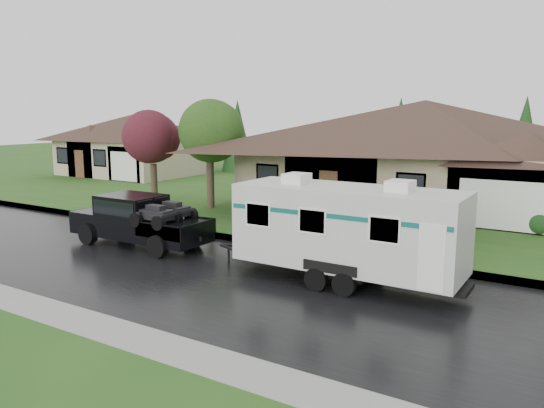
{
  "coord_description": "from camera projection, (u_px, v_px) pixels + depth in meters",
  "views": [
    {
      "loc": [
        10.15,
        -14.69,
        5.11
      ],
      "look_at": [
        -0.2,
        2.0,
        1.7
      ],
      "focal_mm": 35.0,
      "sensor_mm": 36.0,
      "label": 1
    }
  ],
  "objects": [
    {
      "name": "shrub_row",
      "position": [
        393.0,
        208.0,
        25.08
      ],
      "size": [
        13.6,
        1.0,
        1.0
      ],
      "color": "#143814",
      "rests_on": "lawn"
    },
    {
      "name": "curb",
      "position": [
        280.0,
        245.0,
        20.31
      ],
      "size": [
        140.0,
        0.5,
        0.15
      ],
      "primitive_type": "cube",
      "color": "gray",
      "rests_on": "ground"
    },
    {
      "name": "road",
      "position": [
        211.0,
        276.0,
        16.76
      ],
      "size": [
        140.0,
        8.0,
        0.01
      ],
      "primitive_type": "cube",
      "color": "black",
      "rests_on": "ground"
    },
    {
      "name": "travel_trailer",
      "position": [
        348.0,
        227.0,
        15.83
      ],
      "size": [
        7.21,
        2.53,
        3.23
      ],
      "color": "silver",
      "rests_on": "ground"
    },
    {
      "name": "tree_left_green",
      "position": [
        209.0,
        134.0,
        27.25
      ],
      "size": [
        3.35,
        3.35,
        5.55
      ],
      "color": "#382B1E",
      "rests_on": "lawn"
    },
    {
      "name": "house_far",
      "position": [
        135.0,
        139.0,
        42.52
      ],
      "size": [
        10.8,
        8.64,
        5.8
      ],
      "color": "tan",
      "rests_on": "lawn"
    },
    {
      "name": "house_main",
      "position": [
        429.0,
        141.0,
        28.22
      ],
      "size": [
        19.44,
        10.8,
        6.9
      ],
      "color": "#9C8869",
      "rests_on": "lawn"
    },
    {
      "name": "tree_red",
      "position": [
        153.0,
        141.0,
        28.88
      ],
      "size": [
        2.97,
        2.97,
        4.92
      ],
      "color": "#382B1E",
      "rests_on": "lawn"
    },
    {
      "name": "lawn",
      "position": [
        392.0,
        199.0,
        30.99
      ],
      "size": [
        140.0,
        26.0,
        0.15
      ],
      "primitive_type": "cube",
      "color": "#255219",
      "rests_on": "ground"
    },
    {
      "name": "pickup_truck",
      "position": [
        137.0,
        219.0,
        20.51
      ],
      "size": [
        5.85,
        2.22,
        1.95
      ],
      "color": "black",
      "rests_on": "ground"
    },
    {
      "name": "ground",
      "position": [
        247.0,
        261.0,
        18.44
      ],
      "size": [
        140.0,
        140.0,
        0.0
      ],
      "primitive_type": "plane",
      "color": "#255219",
      "rests_on": "ground"
    }
  ]
}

